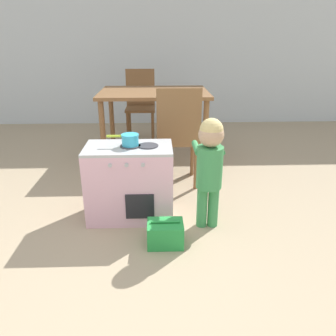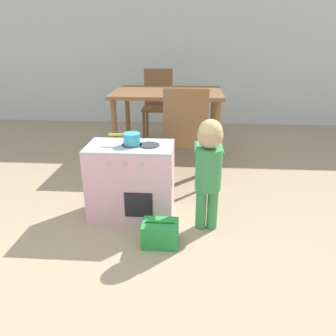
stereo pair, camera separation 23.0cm
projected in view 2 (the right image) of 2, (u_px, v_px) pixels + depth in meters
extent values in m
plane|color=tan|center=(81.00, 325.00, 1.59)|extent=(16.00, 16.00, 0.00)
cube|color=silver|center=(159.00, 37.00, 4.91)|extent=(10.00, 0.06, 2.60)
cube|color=#EAB2C6|center=(132.00, 182.00, 2.50)|extent=(0.63, 0.37, 0.55)
cube|color=#B7BABC|center=(130.00, 146.00, 2.39)|extent=(0.63, 0.37, 0.02)
cylinder|color=#38383D|center=(132.00, 145.00, 2.38)|extent=(0.15, 0.15, 0.01)
cylinder|color=#38383D|center=(149.00, 145.00, 2.38)|extent=(0.15, 0.15, 0.01)
cube|color=black|center=(138.00, 205.00, 2.35)|extent=(0.20, 0.01, 0.19)
cylinder|color=#B2B2B7|center=(109.00, 163.00, 2.24)|extent=(0.03, 0.01, 0.03)
cylinder|color=#B2B2B7|center=(125.00, 163.00, 2.24)|extent=(0.03, 0.01, 0.03)
cylinder|color=#B2B2B7|center=(141.00, 164.00, 2.23)|extent=(0.03, 0.01, 0.03)
cylinder|color=#38B2D6|center=(132.00, 139.00, 2.37)|extent=(0.12, 0.12, 0.08)
cylinder|color=#38B2D6|center=(132.00, 134.00, 2.35)|extent=(0.13, 0.13, 0.01)
cylinder|color=#B7DB33|center=(116.00, 135.00, 2.36)|extent=(0.11, 0.02, 0.02)
cylinder|color=#3D9351|center=(201.00, 208.00, 2.35)|extent=(0.08, 0.08, 0.31)
cylinder|color=#3D9351|center=(212.00, 209.00, 2.35)|extent=(0.08, 0.08, 0.31)
cylinder|color=#3D9351|center=(209.00, 169.00, 2.24)|extent=(0.18, 0.18, 0.30)
sphere|color=tan|center=(210.00, 136.00, 2.15)|extent=(0.17, 0.17, 0.17)
sphere|color=#DBC17A|center=(210.00, 131.00, 2.14)|extent=(0.16, 0.16, 0.16)
cylinder|color=#3D9351|center=(197.00, 149.00, 2.31)|extent=(0.04, 0.24, 0.04)
cylinder|color=#3D9351|center=(220.00, 149.00, 2.30)|extent=(0.04, 0.24, 0.04)
cube|color=green|center=(160.00, 233.00, 2.19)|extent=(0.24, 0.18, 0.16)
cylinder|color=green|center=(160.00, 222.00, 2.16)|extent=(0.19, 0.02, 0.02)
cube|color=brown|center=(168.00, 92.00, 3.55)|extent=(1.17, 0.84, 0.03)
cylinder|color=brown|center=(115.00, 134.00, 3.39)|extent=(0.06, 0.06, 0.73)
cylinder|color=brown|center=(217.00, 136.00, 3.32)|extent=(0.06, 0.06, 0.73)
cylinder|color=brown|center=(128.00, 118.00, 4.06)|extent=(0.06, 0.06, 0.73)
cylinder|color=brown|center=(213.00, 120.00, 3.99)|extent=(0.06, 0.06, 0.73)
cube|color=brown|center=(186.00, 140.00, 3.00)|extent=(0.38, 0.38, 0.03)
cube|color=brown|center=(186.00, 117.00, 2.74)|extent=(0.38, 0.02, 0.47)
cylinder|color=brown|center=(167.00, 168.00, 2.95)|extent=(0.04, 0.04, 0.41)
cylinder|color=brown|center=(203.00, 169.00, 2.93)|extent=(0.04, 0.04, 0.41)
cylinder|color=brown|center=(169.00, 156.00, 3.24)|extent=(0.04, 0.04, 0.41)
cylinder|color=brown|center=(202.00, 157.00, 3.22)|extent=(0.04, 0.04, 0.41)
cube|color=brown|center=(157.00, 108.00, 4.32)|extent=(0.38, 0.38, 0.03)
cube|color=brown|center=(158.00, 87.00, 4.39)|extent=(0.38, 0.02, 0.47)
cylinder|color=brown|center=(144.00, 128.00, 4.26)|extent=(0.04, 0.04, 0.41)
cylinder|color=brown|center=(169.00, 128.00, 4.24)|extent=(0.04, 0.04, 0.41)
cylinder|color=brown|center=(147.00, 122.00, 4.56)|extent=(0.04, 0.04, 0.41)
cylinder|color=brown|center=(170.00, 122.00, 4.53)|extent=(0.04, 0.04, 0.41)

